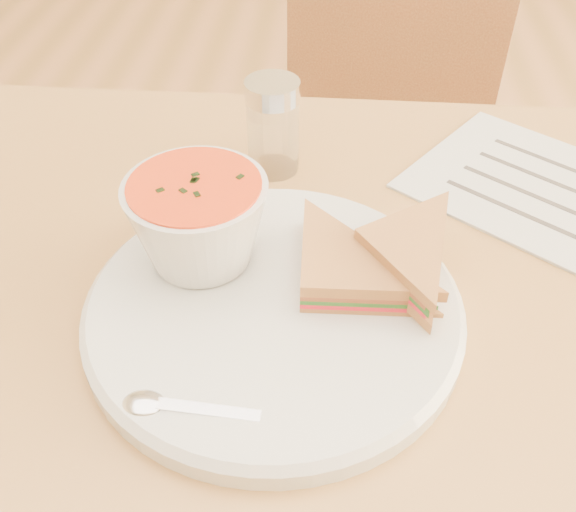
# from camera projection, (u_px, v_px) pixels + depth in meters

# --- Properties ---
(dining_table) EXTENTS (1.00, 0.70, 0.75)m
(dining_table) POSITION_uv_depth(u_px,v_px,m) (324.00, 509.00, 0.80)
(dining_table) COLOR olive
(dining_table) RESTS_ON floor
(chair_far) EXTENTS (0.45, 0.45, 0.81)m
(chair_far) POSITION_uv_depth(u_px,v_px,m) (352.00, 239.00, 1.13)
(chair_far) COLOR brown
(chair_far) RESTS_ON floor
(plate) EXTENTS (0.32, 0.32, 0.02)m
(plate) POSITION_uv_depth(u_px,v_px,m) (274.00, 310.00, 0.52)
(plate) COLOR silver
(plate) RESTS_ON dining_table
(soup_bowl) EXTENTS (0.14, 0.14, 0.08)m
(soup_bowl) POSITION_uv_depth(u_px,v_px,m) (199.00, 226.00, 0.53)
(soup_bowl) COLOR silver
(soup_bowl) RESTS_ON plate
(sandwich_half_a) EXTENTS (0.12, 0.12, 0.03)m
(sandwich_half_a) POSITION_uv_depth(u_px,v_px,m) (300.00, 303.00, 0.50)
(sandwich_half_a) COLOR #B87A40
(sandwich_half_a) RESTS_ON plate
(sandwich_half_b) EXTENTS (0.14, 0.14, 0.03)m
(sandwich_half_b) POSITION_uv_depth(u_px,v_px,m) (353.00, 243.00, 0.53)
(sandwich_half_b) COLOR #B87A40
(sandwich_half_b) RESTS_ON plate
(spoon) EXTENTS (0.16, 0.04, 0.01)m
(spoon) POSITION_uv_depth(u_px,v_px,m) (209.00, 411.00, 0.44)
(spoon) COLOR silver
(spoon) RESTS_ON plate
(paper_menu) EXTENTS (0.34, 0.32, 0.00)m
(paper_menu) POSITION_uv_depth(u_px,v_px,m) (552.00, 194.00, 0.65)
(paper_menu) COLOR silver
(paper_menu) RESTS_ON dining_table
(condiment_shaker) EXTENTS (0.06, 0.06, 0.10)m
(condiment_shaker) POSITION_uv_depth(u_px,v_px,m) (273.00, 127.00, 0.66)
(condiment_shaker) COLOR silver
(condiment_shaker) RESTS_ON dining_table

